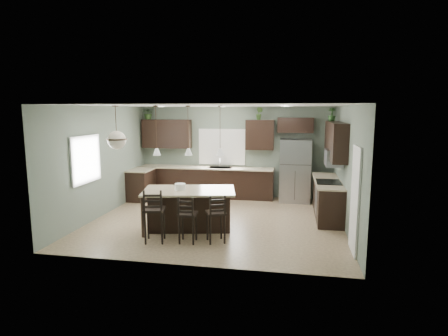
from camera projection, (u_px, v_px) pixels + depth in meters
ground at (217, 220)px, 9.24m from camera, size 6.00×6.00×0.00m
pantry_door at (355, 200)px, 7.04m from camera, size 0.04×0.82×2.04m
window_back at (222, 147)px, 11.73m from camera, size 1.35×0.02×1.00m
window_left at (85, 159)px, 8.76m from camera, size 0.02×1.10×1.00m
left_return_cabs at (141, 185)px, 11.31m from camera, size 0.60×0.90×0.90m
left_return_countertop at (141, 170)px, 11.23m from camera, size 0.66×0.96×0.04m
back_lower_cabs at (206, 182)px, 11.70m from camera, size 4.20×0.60×0.90m
back_countertop at (206, 168)px, 11.61m from camera, size 4.20×0.66×0.04m
sink_inset at (220, 168)px, 11.53m from camera, size 0.70×0.45×0.01m
faucet at (220, 163)px, 11.48m from camera, size 0.02×0.02×0.28m
back_upper_left at (167, 134)px, 11.83m from camera, size 1.55×0.34×0.90m
back_upper_right at (260, 135)px, 11.30m from camera, size 0.85×0.34×0.90m
fridge_header at (295, 125)px, 11.06m from camera, size 1.05×0.34×0.45m
right_lower_cabs at (328, 199)px, 9.53m from camera, size 0.60×2.35×0.90m
right_countertop at (327, 181)px, 9.46m from camera, size 0.66×2.35×0.04m
cooktop at (328, 182)px, 9.19m from camera, size 0.58×0.75×0.02m
wall_oven_front at (316, 201)px, 9.32m from camera, size 0.01×0.72×0.60m
right_upper_cabs at (335, 140)px, 9.28m from camera, size 0.34×2.35×0.90m
microwave at (334, 158)px, 9.08m from camera, size 0.40×0.75×0.40m
refrigerator at (295, 171)px, 11.04m from camera, size 0.90×0.74×1.85m
kitchen_island at (189, 210)px, 8.47m from camera, size 2.22×1.53×0.92m
serving_dish at (180, 187)px, 8.38m from camera, size 0.24×0.24×0.14m
bar_stool_left at (155, 215)px, 7.65m from camera, size 0.49×0.49×1.13m
bar_stool_center at (188, 219)px, 7.63m from camera, size 0.38×0.38×0.98m
bar_stool_right at (216, 218)px, 7.65m from camera, size 0.50×0.50×1.01m
pendant_left at (156, 131)px, 8.18m from camera, size 0.17×0.17×1.10m
pendant_center at (188, 131)px, 8.19m from camera, size 0.17×0.17×1.10m
pendant_right at (220, 131)px, 8.20m from camera, size 0.17×0.17×1.10m
chandelier at (116, 127)px, 8.06m from camera, size 0.44×0.44×0.95m
plant_back_left at (149, 113)px, 11.81m from camera, size 0.46×0.43×0.41m
plant_back_right at (259, 113)px, 11.18m from camera, size 0.26×0.24×0.38m
plant_right_wall at (332, 114)px, 10.05m from camera, size 0.22×0.22×0.36m
room_shell at (217, 152)px, 8.98m from camera, size 6.00×6.00×6.00m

